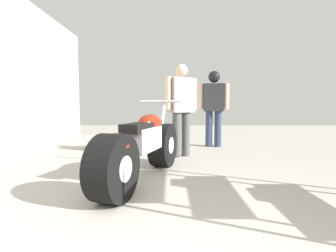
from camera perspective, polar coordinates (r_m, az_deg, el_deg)
name	(u,v)px	position (r m, az deg, el deg)	size (l,w,h in m)	color
ground_plane	(168,163)	(4.06, -0.11, -8.44)	(16.07, 16.07, 0.00)	#A8A399
motorcycle_maroon_cruiser	(142,148)	(3.03, -5.93, -5.04)	(0.93, 2.13, 1.00)	black
mechanic_in_blue	(181,105)	(4.49, 3.11, 4.93)	(0.62, 0.44, 1.67)	#4C4C4C
mechanic_with_helmet	(214,102)	(5.69, 10.51, 5.55)	(0.67, 0.32, 1.71)	#2D3851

